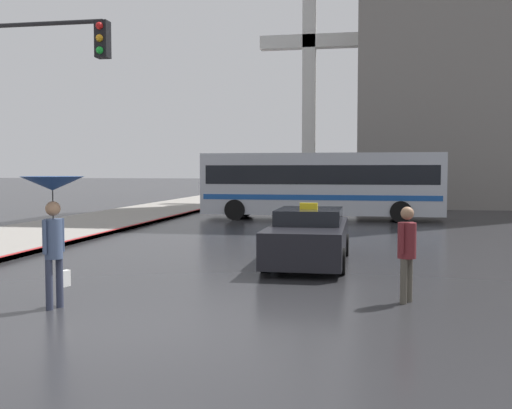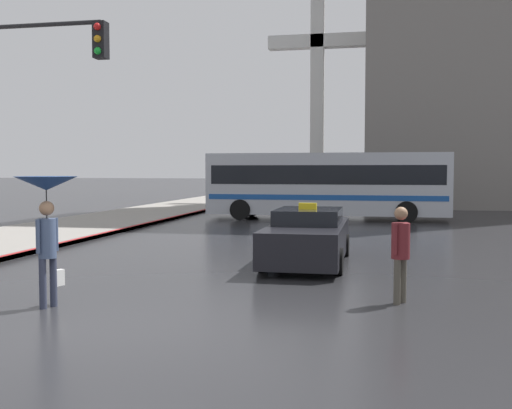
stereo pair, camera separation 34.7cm
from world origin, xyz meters
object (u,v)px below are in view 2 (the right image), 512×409
(city_bus, at_px, (327,183))
(monument_cross, at_px, (317,76))
(pedestrian_man, at_px, (401,246))
(pedestrian_with_umbrella, at_px, (47,203))
(taxi, at_px, (308,237))
(traffic_light, at_px, (15,93))

(city_bus, distance_m, monument_cross, 15.88)
(pedestrian_man, bearing_deg, pedestrian_with_umbrella, -46.74)
(taxi, distance_m, pedestrian_man, 4.69)
(taxi, xyz_separation_m, city_bus, (-0.62, 13.39, 1.07))
(city_bus, height_order, traffic_light, traffic_light)
(pedestrian_with_umbrella, distance_m, pedestrian_man, 6.09)
(pedestrian_with_umbrella, height_order, monument_cross, monument_cross)
(city_bus, bearing_deg, pedestrian_with_umbrella, 171.35)
(city_bus, height_order, pedestrian_man, city_bus)
(pedestrian_man, bearing_deg, traffic_light, -72.66)
(city_bus, bearing_deg, pedestrian_man, -170.51)
(city_bus, relative_size, pedestrian_man, 6.58)
(city_bus, bearing_deg, traffic_light, 160.52)
(pedestrian_with_umbrella, relative_size, traffic_light, 0.38)
(pedestrian_with_umbrella, distance_m, traffic_light, 4.80)
(taxi, xyz_separation_m, pedestrian_man, (2.09, -4.19, 0.35))
(pedestrian_with_umbrella, relative_size, monument_cross, 0.14)
(traffic_light, bearing_deg, city_bus, 69.80)
(taxi, distance_m, city_bus, 13.44)
(traffic_light, bearing_deg, taxi, 20.66)
(taxi, bearing_deg, monument_cross, -84.87)
(taxi, xyz_separation_m, pedestrian_with_umbrella, (-3.77, -5.68, 1.13))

